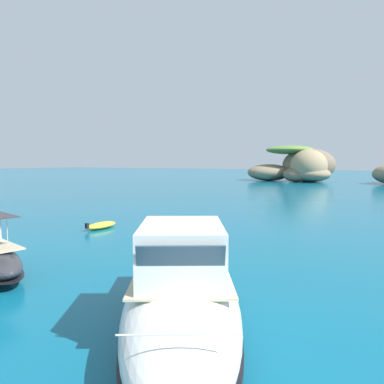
% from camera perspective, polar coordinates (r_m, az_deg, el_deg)
% --- Properties ---
extents(islet_large, '(23.12, 14.33, 8.58)m').
position_cam_1_polar(islet_large, '(88.48, 16.90, 3.94)').
color(islet_large, '#84755B').
rests_on(islet_large, ground).
extents(motorboat_white, '(7.80, 10.76, 3.10)m').
position_cam_1_polar(motorboat_white, '(10.54, -1.60, -15.82)').
color(motorboat_white, white).
rests_on(motorboat_white, ground).
extents(dinghy_tender, '(1.19, 2.82, 0.58)m').
position_cam_1_polar(dinghy_tender, '(26.34, -14.24, -5.16)').
color(dinghy_tender, yellow).
rests_on(dinghy_tender, ground).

